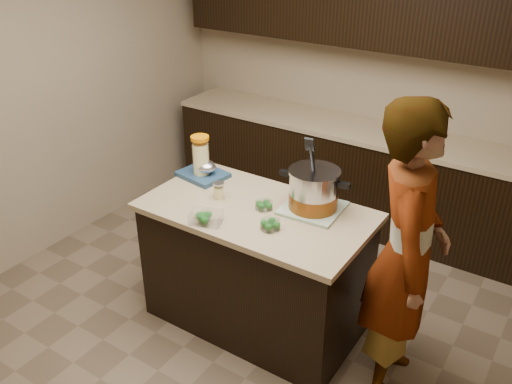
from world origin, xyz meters
TOP-DOWN VIEW (x-y plane):
  - ground_plane at (0.00, 0.00)m, footprint 4.00×4.00m
  - room_shell at (0.00, 0.00)m, footprint 4.04×4.04m
  - back_cabinets at (0.00, 1.74)m, footprint 3.60×0.63m
  - island at (0.00, 0.00)m, footprint 1.46×0.81m
  - dish_towel at (0.31, 0.19)m, footprint 0.38×0.38m
  - stock_pot at (0.31, 0.19)m, footprint 0.46×0.36m
  - lemonade_pitcher at (-0.57, 0.17)m, footprint 0.15×0.15m
  - mason_jar at (-0.28, -0.01)m, footprint 0.10×0.10m
  - broccoli_tub_left at (0.04, 0.03)m, footprint 0.13×0.13m
  - broccoli_tub_right at (0.20, -0.16)m, footprint 0.12×0.12m
  - broccoli_tub_rect at (-0.16, -0.31)m, footprint 0.22×0.19m
  - blue_tray at (-0.56, 0.18)m, footprint 0.36×0.30m
  - person at (0.98, -0.00)m, footprint 0.62×0.77m

SIDE VIEW (x-z plane):
  - ground_plane at x=0.00m, z-range 0.00..0.00m
  - island at x=0.00m, z-range 0.00..0.90m
  - person at x=0.98m, z-range 0.00..1.81m
  - dish_towel at x=0.31m, z-range 0.90..0.92m
  - broccoli_tub_left at x=0.04m, z-range 0.90..0.95m
  - broccoli_tub_right at x=0.20m, z-range 0.90..0.96m
  - broccoli_tub_rect at x=-0.16m, z-range 0.90..0.97m
  - back_cabinets at x=0.00m, z-range -0.22..2.10m
  - blue_tray at x=-0.56m, z-range 0.88..1.00m
  - mason_jar at x=-0.28m, z-range 0.89..1.01m
  - stock_pot at x=0.31m, z-range 0.80..1.26m
  - lemonade_pitcher at x=-0.57m, z-range 0.89..1.20m
  - room_shell at x=0.00m, z-range 0.35..3.07m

